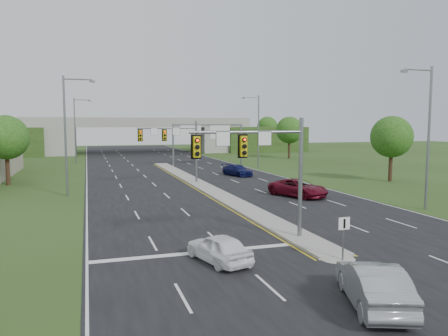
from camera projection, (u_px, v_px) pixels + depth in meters
ground at (299, 239)px, 25.35m from camera, size 240.00×240.00×0.00m
road at (179, 174)px, 58.58m from camera, size 24.00×160.00×0.02m
median at (201, 185)px, 47.17m from camera, size 2.00×54.00×0.16m
median_nose at (337, 257)px, 21.54m from camera, size 2.00×2.00×0.16m
lane_markings at (184, 179)px, 52.62m from camera, size 23.72×160.00×0.01m
signal_mast_near at (265, 159)px, 24.13m from camera, size 6.62×0.60×7.00m
signal_mast_far at (176, 142)px, 47.87m from camera, size 6.62×0.60×7.00m
keep_right_sign at (344, 231)px, 20.90m from camera, size 0.60×0.13×2.20m
sign_gantry at (207, 133)px, 69.46m from camera, size 11.58×0.44×6.67m
overpass at (140, 138)px, 100.94m from camera, size 80.00×14.00×8.10m
lightpole_l_mid at (67, 130)px, 39.76m from camera, size 2.85×0.25×11.00m
lightpole_l_far at (76, 127)px, 72.99m from camera, size 2.85×0.25×11.00m
lightpole_r_near at (427, 131)px, 33.45m from camera, size 2.85×0.25×11.00m
lightpole_r_far at (257, 128)px, 66.68m from camera, size 2.85×0.25×11.00m
tree_l_near at (6, 138)px, 47.35m from camera, size 4.80×4.80×7.60m
tree_l_mid at (6, 131)px, 69.86m from camera, size 5.20×5.20×8.12m
tree_r_near at (392, 137)px, 50.38m from camera, size 4.80×4.80×7.60m
tree_r_mid at (289, 130)px, 84.76m from camera, size 5.20×5.20×8.12m
tree_back_b at (34, 129)px, 106.88m from camera, size 5.60×5.60×8.32m
tree_back_c at (221, 128)px, 121.19m from camera, size 5.60×5.60×8.32m
tree_back_d at (267, 127)px, 125.33m from camera, size 6.00×6.00×8.85m
car_white at (219, 248)px, 20.93m from camera, size 2.68×4.37×1.39m
car_silver at (373, 284)px, 15.86m from camera, size 3.27×5.19×1.61m
car_far_a at (298, 188)px, 39.97m from camera, size 4.66×6.33×1.60m
car_far_b at (237, 170)px, 56.20m from camera, size 3.36×5.27×1.42m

